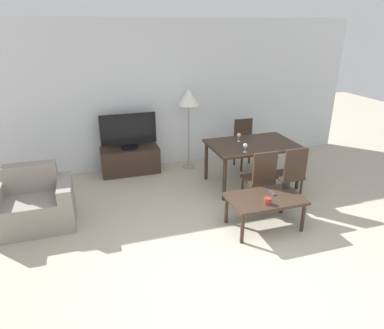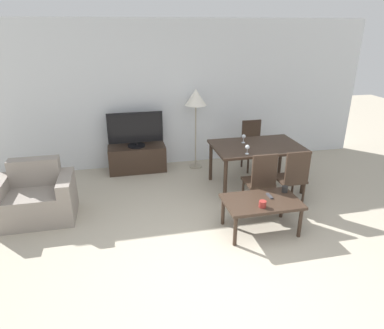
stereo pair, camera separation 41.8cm
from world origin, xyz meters
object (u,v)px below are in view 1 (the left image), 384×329
Objects in this scene: dining_table at (252,148)px; cup_colored_far at (286,186)px; tv_stand at (131,160)px; wine_glass_center at (239,136)px; dining_chair_near at (261,177)px; tv at (128,131)px; dining_chair_near_right at (291,172)px; dining_chair_far at (245,141)px; remote_primary at (272,193)px; armchair at (33,205)px; coffee_table at (265,201)px; wine_glass_left at (245,146)px; cup_white_near at (268,201)px; floor_lamp at (189,100)px.

cup_colored_far is at bearing -92.60° from dining_table.
tv_stand is 2.06m from wine_glass_center.
dining_chair_near reaches higher than dining_table.
dining_chair_near_right is (2.16, -1.91, -0.30)m from tv.
wine_glass_center is at bearing -28.71° from tv.
dining_chair_far is at bearing 72.19° from dining_table.
dining_chair_near is at bearing -49.22° from tv.
dining_chair_near is 1.03m from wine_glass_center.
remote_primary is (-0.56, -2.02, -0.04)m from dining_chair_far.
dining_chair_far is at bearing 55.18° from wine_glass_center.
armchair is 2.15m from tv.
wine_glass_left reaches higher than coffee_table.
dining_chair_near_right is (2.16, -1.92, 0.26)m from tv_stand.
dining_chair_near reaches higher than remote_primary.
cup_colored_far is at bearing -72.23° from wine_glass_left.
armchair is at bearing -136.62° from tv_stand.
armchair is at bearing 179.30° from wine_glass_left.
wine_glass_left is (-0.05, 0.44, 0.34)m from dining_chair_near.
coffee_table is 6.78× the size of wine_glass_center.
dining_table is at bearing 5.16° from armchair.
cup_colored_far reaches higher than coffee_table.
wine_glass_center reaches higher than dining_table.
armchair is 1.14× the size of dining_chair_near.
dining_chair_far is at bearing 16.64° from armchair.
wine_glass_center reaches higher than cup_white_near.
dining_chair_far reaches higher than wine_glass_center.
wine_glass_center is at bearing -28.77° from tv_stand.
tv is at bearing 118.15° from cup_white_near.
armchair is at bearing 163.58° from remote_primary.
tv reaches higher than cup_white_near.
dining_chair_far reaches higher than remote_primary.
armchair is at bearing -171.52° from wine_glass_center.
cup_colored_far reaches higher than cup_white_near.
dining_chair_far is (0.71, 2.09, 0.11)m from coffee_table.
dining_chair_near is at bearing 68.87° from cup_white_near.
dining_chair_near reaches higher than armchair.
dining_table is at bearing 75.83° from remote_primary.
tv_stand is 2.25m from dining_table.
wine_glass_left is at bearing 97.02° from dining_chair_near.
coffee_table is 1.06m from wine_glass_left.
remote_primary is at bearing 49.64° from cup_white_near.
floor_lamp is 16.27× the size of cup_white_near.
wine_glass_left is (-0.56, -1.14, 0.34)m from dining_chair_far.
cup_white_near is (1.39, -2.60, 0.25)m from tv_stand.
floor_lamp is at bearing 126.76° from dining_table.
dining_chair_far is at bearing 81.03° from cup_colored_far.
cup_white_near is (-0.77, -0.68, -0.01)m from dining_chair_near_right.
dining_table is (1.90, -1.13, 0.42)m from tv_stand.
tv is 1.01× the size of coffee_table.
dining_chair_far is 1.58m from dining_chair_near_right.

